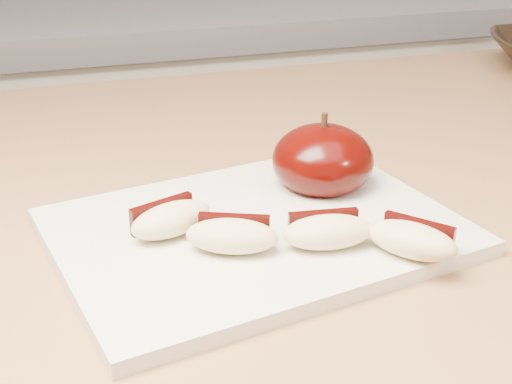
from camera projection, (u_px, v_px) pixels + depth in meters
name	position (u px, v px, depth m)	size (l,w,h in m)	color
back_cabinet	(157.00, 238.00, 1.39)	(2.40, 0.62, 0.94)	silver
cutting_board	(256.00, 231.00, 0.50)	(0.27, 0.20, 0.01)	silver
apple_half	(323.00, 160.00, 0.55)	(0.09, 0.09, 0.07)	#2E0301
apple_wedge_a	(170.00, 219.00, 0.48)	(0.07, 0.05, 0.02)	beige
apple_wedge_b	(232.00, 235.00, 0.46)	(0.07, 0.05, 0.02)	beige
apple_wedge_c	(327.00, 231.00, 0.46)	(0.06, 0.04, 0.02)	beige
apple_wedge_d	(412.00, 239.00, 0.45)	(0.06, 0.06, 0.02)	beige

